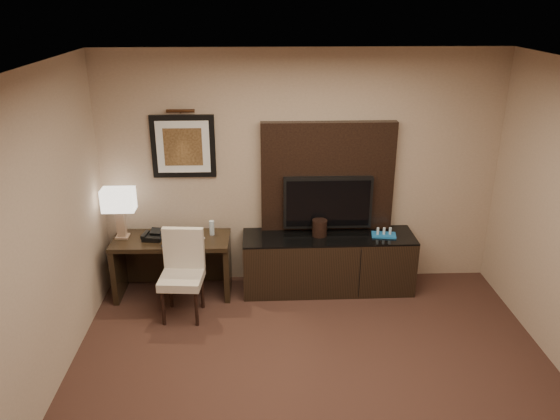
{
  "coord_description": "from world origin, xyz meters",
  "views": [
    {
      "loc": [
        -0.46,
        -3.39,
        3.21
      ],
      "look_at": [
        -0.26,
        1.8,
        1.15
      ],
      "focal_mm": 35.0,
      "sensor_mm": 36.0,
      "label": 1
    }
  ],
  "objects_px": {
    "credenza": "(328,262)",
    "table_lamp": "(120,216)",
    "desk": "(173,266)",
    "ice_bucket": "(320,228)",
    "desk_phone": "(153,235)",
    "water_bottle": "(212,228)",
    "tv": "(328,202)",
    "desk_chair": "(182,279)",
    "minibar_tray": "(384,232)"
  },
  "relations": [
    {
      "from": "desk",
      "to": "table_lamp",
      "type": "xyz_separation_m",
      "value": [
        -0.54,
        0.06,
        0.6
      ]
    },
    {
      "from": "desk_phone",
      "to": "water_bottle",
      "type": "xyz_separation_m",
      "value": [
        0.64,
        0.1,
        0.03
      ]
    },
    {
      "from": "desk",
      "to": "desk_chair",
      "type": "bearing_deg",
      "value": -70.56
    },
    {
      "from": "desk",
      "to": "desk_phone",
      "type": "height_order",
      "value": "desk_phone"
    },
    {
      "from": "water_bottle",
      "to": "credenza",
      "type": "bearing_deg",
      "value": -1.73
    },
    {
      "from": "desk",
      "to": "ice_bucket",
      "type": "bearing_deg",
      "value": 3.24
    },
    {
      "from": "credenza",
      "to": "minibar_tray",
      "type": "height_order",
      "value": "minibar_tray"
    },
    {
      "from": "table_lamp",
      "to": "desk_phone",
      "type": "xyz_separation_m",
      "value": [
        0.35,
        -0.07,
        -0.21
      ]
    },
    {
      "from": "desk",
      "to": "desk_chair",
      "type": "xyz_separation_m",
      "value": [
        0.16,
        -0.49,
        0.11
      ]
    },
    {
      "from": "tv",
      "to": "desk_phone",
      "type": "height_order",
      "value": "tv"
    },
    {
      "from": "desk",
      "to": "minibar_tray",
      "type": "bearing_deg",
      "value": 1.62
    },
    {
      "from": "credenza",
      "to": "desk_phone",
      "type": "distance_m",
      "value": 2.0
    },
    {
      "from": "desk",
      "to": "table_lamp",
      "type": "relative_size",
      "value": 2.51
    },
    {
      "from": "desk",
      "to": "credenza",
      "type": "bearing_deg",
      "value": 2.56
    },
    {
      "from": "desk",
      "to": "minibar_tray",
      "type": "height_order",
      "value": "minibar_tray"
    },
    {
      "from": "credenza",
      "to": "ice_bucket",
      "type": "relative_size",
      "value": 10.34
    },
    {
      "from": "tv",
      "to": "ice_bucket",
      "type": "height_order",
      "value": "tv"
    },
    {
      "from": "desk_phone",
      "to": "minibar_tray",
      "type": "distance_m",
      "value": 2.58
    },
    {
      "from": "ice_bucket",
      "to": "desk",
      "type": "bearing_deg",
      "value": -177.69
    },
    {
      "from": "credenza",
      "to": "table_lamp",
      "type": "xyz_separation_m",
      "value": [
        -2.31,
        0.01,
        0.61
      ]
    },
    {
      "from": "credenza",
      "to": "desk_chair",
      "type": "distance_m",
      "value": 1.69
    },
    {
      "from": "table_lamp",
      "to": "minibar_tray",
      "type": "relative_size",
      "value": 1.91
    },
    {
      "from": "ice_bucket",
      "to": "minibar_tray",
      "type": "relative_size",
      "value": 0.7
    },
    {
      "from": "credenza",
      "to": "ice_bucket",
      "type": "xyz_separation_m",
      "value": [
        -0.11,
        0.02,
        0.43
      ]
    },
    {
      "from": "tv",
      "to": "desk_phone",
      "type": "relative_size",
      "value": 4.84
    },
    {
      "from": "desk",
      "to": "ice_bucket",
      "type": "distance_m",
      "value": 1.71
    },
    {
      "from": "desk_phone",
      "to": "ice_bucket",
      "type": "height_order",
      "value": "ice_bucket"
    },
    {
      "from": "table_lamp",
      "to": "water_bottle",
      "type": "xyz_separation_m",
      "value": [
        0.99,
        0.03,
        -0.17
      ]
    },
    {
      "from": "water_bottle",
      "to": "minibar_tray",
      "type": "bearing_deg",
      "value": -1.81
    },
    {
      "from": "desk",
      "to": "tv",
      "type": "xyz_separation_m",
      "value": [
        1.76,
        0.19,
        0.68
      ]
    },
    {
      "from": "credenza",
      "to": "desk",
      "type": "bearing_deg",
      "value": -178.88
    },
    {
      "from": "desk_chair",
      "to": "water_bottle",
      "type": "xyz_separation_m",
      "value": [
        0.28,
        0.58,
        0.32
      ]
    },
    {
      "from": "tv",
      "to": "water_bottle",
      "type": "relative_size",
      "value": 6.04
    },
    {
      "from": "credenza",
      "to": "minibar_tray",
      "type": "distance_m",
      "value": 0.73
    },
    {
      "from": "credenza",
      "to": "table_lamp",
      "type": "bearing_deg",
      "value": 179.23
    },
    {
      "from": "water_bottle",
      "to": "desk",
      "type": "bearing_deg",
      "value": -168.65
    },
    {
      "from": "table_lamp",
      "to": "desk_phone",
      "type": "height_order",
      "value": "table_lamp"
    },
    {
      "from": "credenza",
      "to": "desk_phone",
      "type": "xyz_separation_m",
      "value": [
        -1.96,
        -0.06,
        0.41
      ]
    },
    {
      "from": "credenza",
      "to": "ice_bucket",
      "type": "distance_m",
      "value": 0.44
    },
    {
      "from": "credenza",
      "to": "table_lamp",
      "type": "relative_size",
      "value": 3.78
    },
    {
      "from": "desk_chair",
      "to": "tv",
      "type": "bearing_deg",
      "value": 27.53
    },
    {
      "from": "desk_chair",
      "to": "ice_bucket",
      "type": "relative_size",
      "value": 4.81
    },
    {
      "from": "desk_chair",
      "to": "table_lamp",
      "type": "relative_size",
      "value": 1.76
    },
    {
      "from": "tv",
      "to": "desk_phone",
      "type": "xyz_separation_m",
      "value": [
        -1.95,
        -0.2,
        -0.28
      ]
    },
    {
      "from": "desk_phone",
      "to": "ice_bucket",
      "type": "relative_size",
      "value": 1.1
    },
    {
      "from": "water_bottle",
      "to": "minibar_tray",
      "type": "distance_m",
      "value": 1.94
    },
    {
      "from": "desk_chair",
      "to": "desk_phone",
      "type": "xyz_separation_m",
      "value": [
        -0.35,
        0.48,
        0.29
      ]
    },
    {
      "from": "water_bottle",
      "to": "ice_bucket",
      "type": "height_order",
      "value": "same"
    },
    {
      "from": "desk_chair",
      "to": "water_bottle",
      "type": "relative_size",
      "value": 5.45
    },
    {
      "from": "water_bottle",
      "to": "ice_bucket",
      "type": "relative_size",
      "value": 0.88
    }
  ]
}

